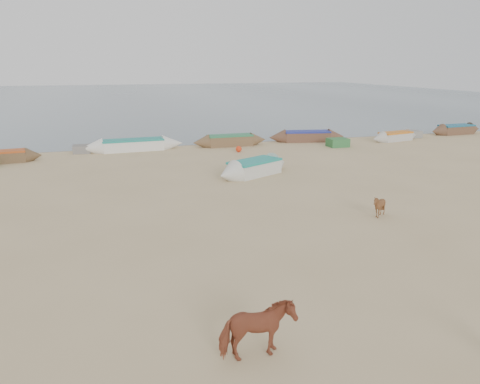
# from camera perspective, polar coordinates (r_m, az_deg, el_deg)

# --- Properties ---
(ground) EXTENTS (140.00, 140.00, 0.00)m
(ground) POSITION_cam_1_polar(r_m,az_deg,el_deg) (16.25, 4.10, -6.98)
(ground) COLOR tan
(ground) RESTS_ON ground
(sea) EXTENTS (160.00, 160.00, 0.00)m
(sea) POSITION_cam_1_polar(r_m,az_deg,el_deg) (96.38, -13.76, 11.21)
(sea) COLOR slate
(sea) RESTS_ON ground
(cow_adult) EXTENTS (1.63, 0.78, 1.36)m
(cow_adult) POSITION_cam_1_polar(r_m,az_deg,el_deg) (10.38, 2.08, -16.49)
(cow_adult) COLOR brown
(cow_adult) RESTS_ON ground
(calf_front) EXTENTS (0.94, 0.86, 0.95)m
(calf_front) POSITION_cam_1_polar(r_m,az_deg,el_deg) (20.21, 16.60, -1.66)
(calf_front) COLOR brown
(calf_front) RESTS_ON ground
(near_canoe) EXTENTS (5.40, 3.83, 0.87)m
(near_canoe) POSITION_cam_1_polar(r_m,az_deg,el_deg) (26.87, 1.79, 3.01)
(near_canoe) COLOR silver
(near_canoe) RESTS_ON ground
(waterline_canoes) EXTENTS (55.56, 4.28, 0.88)m
(waterline_canoes) POSITION_cam_1_polar(r_m,az_deg,el_deg) (35.89, -4.09, 6.07)
(waterline_canoes) COLOR brown
(waterline_canoes) RESTS_ON ground
(beach_clutter) EXTENTS (43.56, 4.62, 0.64)m
(beach_clutter) POSITION_cam_1_polar(r_m,az_deg,el_deg) (34.81, -1.85, 5.61)
(beach_clutter) COLOR #2A5F35
(beach_clutter) RESTS_ON ground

